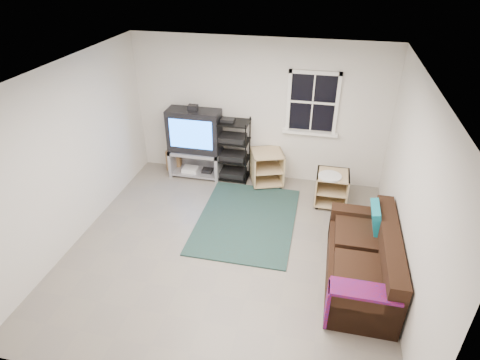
% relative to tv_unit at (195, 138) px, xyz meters
% --- Properties ---
extents(room, '(4.60, 4.62, 4.60)m').
position_rel_tv_unit_xyz_m(room, '(2.09, 0.23, 0.69)').
color(room, gray).
rests_on(room, ground).
extents(tv_unit, '(0.97, 0.49, 1.43)m').
position_rel_tv_unit_xyz_m(tv_unit, '(0.00, 0.00, 0.00)').
color(tv_unit, '#9A9BA2').
rests_on(tv_unit, ground).
extents(av_rack, '(0.60, 0.44, 1.20)m').
position_rel_tv_unit_xyz_m(av_rack, '(0.72, 0.03, -0.26)').
color(av_rack, black).
rests_on(av_rack, ground).
extents(side_table_left, '(0.71, 0.71, 0.65)m').
position_rel_tv_unit_xyz_m(side_table_left, '(1.36, 0.01, -0.44)').
color(side_table_left, tan).
rests_on(side_table_left, ground).
extents(side_table_right, '(0.54, 0.57, 0.62)m').
position_rel_tv_unit_xyz_m(side_table_right, '(2.56, -0.45, -0.44)').
color(side_table_right, tan).
rests_on(side_table_right, ground).
extents(sofa, '(0.84, 1.90, 0.87)m').
position_rel_tv_unit_xyz_m(sofa, '(3.03, -2.25, -0.48)').
color(sofa, black).
rests_on(sofa, ground).
extents(shag_rug, '(1.55, 2.12, 0.03)m').
position_rel_tv_unit_xyz_m(shag_rug, '(1.26, -1.27, -0.77)').
color(shag_rug, black).
rests_on(shag_rug, ground).
extents(paper_bag, '(0.30, 0.21, 0.40)m').
position_rel_tv_unit_xyz_m(paper_bag, '(-0.51, 0.13, -0.58)').
color(paper_bag, '#9A7345').
rests_on(paper_bag, ground).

